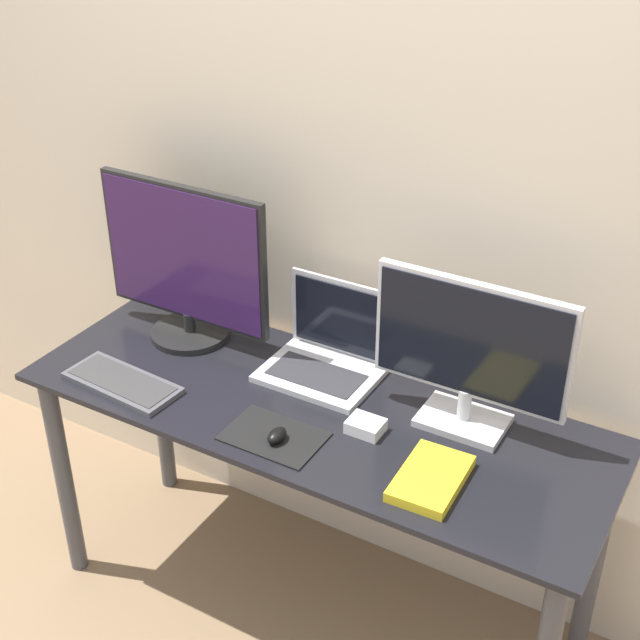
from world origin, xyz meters
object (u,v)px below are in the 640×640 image
object	(u,v)px
monitor_right	(470,352)
power_brick	(366,426)
monitor_left	(185,266)
mouse	(276,435)
book	(431,478)
keyboard	(122,383)
laptop	(328,351)

from	to	relation	value
monitor_right	power_brick	world-z (taller)	monitor_right
monitor_left	mouse	distance (m)	0.64
mouse	book	bearing A→B (deg)	7.29
monitor_left	monitor_right	bearing A→B (deg)	0.00
mouse	monitor_right	bearing A→B (deg)	39.23
keyboard	mouse	world-z (taller)	mouse
keyboard	power_brick	distance (m)	0.71
monitor_right	mouse	bearing A→B (deg)	-140.77
book	mouse	bearing A→B (deg)	-172.71
book	power_brick	distance (m)	0.25
monitor_left	laptop	distance (m)	0.50
monitor_left	monitor_right	world-z (taller)	monitor_left
laptop	mouse	bearing A→B (deg)	-81.84
monitor_right	power_brick	bearing A→B (deg)	-142.15
mouse	book	size ratio (longest dim) A/B	0.28
monitor_right	book	distance (m)	0.34
monitor_right	keyboard	distance (m)	0.98
laptop	book	xyz separation A→B (m)	(0.46, -0.31, -0.05)
monitor_left	monitor_right	size ratio (longest dim) A/B	1.08
keyboard	book	xyz separation A→B (m)	(0.92, 0.05, 0.00)
laptop	mouse	world-z (taller)	laptop
monitor_right	power_brick	xyz separation A→B (m)	(-0.21, -0.16, -0.21)
monitor_left	keyboard	bearing A→B (deg)	-90.22
mouse	keyboard	bearing A→B (deg)	-179.98
monitor_left	monitor_right	xyz separation A→B (m)	(0.90, 0.00, -0.02)
keyboard	book	world-z (taller)	book
power_brick	keyboard	bearing A→B (deg)	-167.42
keyboard	mouse	bearing A→B (deg)	0.02
monitor_right	keyboard	xyz separation A→B (m)	(-0.90, -0.32, -0.22)
keyboard	monitor_right	bearing A→B (deg)	19.33
monitor_left	keyboard	xyz separation A→B (m)	(-0.00, -0.32, -0.23)
power_brick	monitor_left	bearing A→B (deg)	166.90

